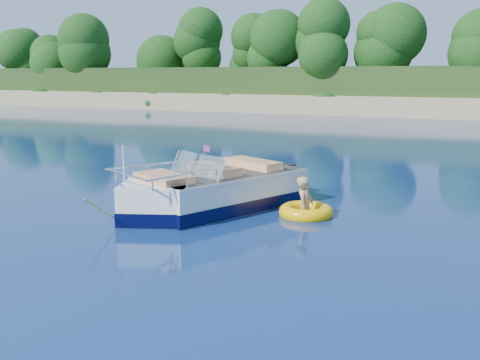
{
  "coord_description": "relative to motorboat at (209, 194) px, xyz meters",
  "views": [
    {
      "loc": [
        7.4,
        -8.89,
        3.35
      ],
      "look_at": [
        2.14,
        2.55,
        0.85
      ],
      "focal_mm": 40.0,
      "sensor_mm": 36.0,
      "label": 1
    }
  ],
  "objects": [
    {
      "name": "boy",
      "position": [
        2.42,
        0.37,
        -0.4
      ],
      "size": [
        0.39,
        0.85,
        1.66
      ],
      "primitive_type": "imported",
      "rotation": [
        0.0,
        -0.17,
        1.59
      ],
      "color": "tan",
      "rests_on": "ground"
    },
    {
      "name": "ground",
      "position": [
        -1.21,
        -2.68,
        -0.4
      ],
      "size": [
        160.0,
        160.0,
        0.0
      ],
      "primitive_type": "plane",
      "color": "#0A1848",
      "rests_on": "ground"
    },
    {
      "name": "motorboat",
      "position": [
        0.0,
        0.0,
        0.0
      ],
      "size": [
        3.78,
        5.78,
        2.06
      ],
      "rotation": [
        0.0,
        0.0,
        -0.42
      ],
      "color": "white",
      "rests_on": "ground"
    },
    {
      "name": "treeline",
      "position": [
        -1.17,
        38.34,
        5.15
      ],
      "size": [
        150.0,
        7.12,
        8.19
      ],
      "color": "black",
      "rests_on": "ground"
    },
    {
      "name": "tow_tube",
      "position": [
        2.42,
        0.43,
        -0.31
      ],
      "size": [
        1.61,
        1.61,
        0.35
      ],
      "rotation": [
        0.0,
        0.0,
        0.27
      ],
      "color": "#FFB704",
      "rests_on": "ground"
    },
    {
      "name": "shoreline",
      "position": [
        -1.21,
        61.09,
        0.58
      ],
      "size": [
        170.0,
        59.0,
        6.0
      ],
      "color": "tan",
      "rests_on": "ground"
    }
  ]
}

